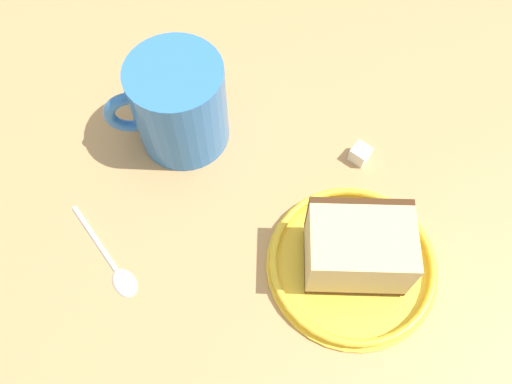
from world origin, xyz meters
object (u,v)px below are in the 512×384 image
(small_plate, at_px, (352,263))
(sugar_cube, at_px, (360,154))
(tea_mug, at_px, (178,104))
(teaspoon, at_px, (115,268))
(cake_slice, at_px, (358,248))

(small_plate, height_order, sugar_cube, sugar_cube)
(tea_mug, bearing_deg, teaspoon, 79.56)
(cake_slice, relative_size, teaspoon, 1.07)
(teaspoon, bearing_deg, sugar_cube, -143.79)
(small_plate, height_order, cake_slice, cake_slice)
(small_plate, bearing_deg, sugar_cube, -89.31)
(cake_slice, bearing_deg, tea_mug, -31.93)
(small_plate, relative_size, teaspoon, 1.76)
(cake_slice, distance_m, teaspoon, 0.22)
(tea_mug, height_order, sugar_cube, tea_mug)
(teaspoon, height_order, sugar_cube, sugar_cube)
(cake_slice, relative_size, tea_mug, 0.82)
(small_plate, xyz_separation_m, sugar_cube, (0.00, -0.12, 0.00))
(teaspoon, distance_m, sugar_cube, 0.26)
(tea_mug, height_order, teaspoon, tea_mug)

